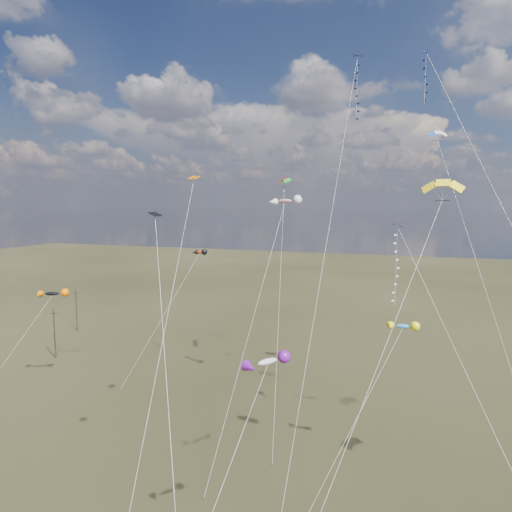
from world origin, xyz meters
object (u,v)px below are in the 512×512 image
(parafoil_yellow, at_px, (442,185))
(novelty_black_orange, at_px, (52,294))
(diamond_black_high, at_px, (353,108))
(utility_pole_near, at_px, (55,333))
(utility_pole_far, at_px, (76,310))

(parafoil_yellow, distance_m, novelty_black_orange, 47.96)
(novelty_black_orange, bearing_deg, diamond_black_high, 3.87)
(diamond_black_high, height_order, parafoil_yellow, diamond_black_high)
(utility_pole_near, bearing_deg, diamond_black_high, -9.53)
(utility_pole_near, bearing_deg, novelty_black_orange, -46.10)
(utility_pole_far, bearing_deg, utility_pole_near, -60.26)
(diamond_black_high, distance_m, parafoil_yellow, 18.24)
(utility_pole_near, relative_size, parafoil_yellow, 0.30)
(utility_pole_near, height_order, utility_pole_far, same)
(utility_pole_near, xyz_separation_m, utility_pole_far, (-8.00, 14.00, 0.00))
(diamond_black_high, relative_size, novelty_black_orange, 2.90)
(utility_pole_near, relative_size, utility_pole_far, 1.00)
(diamond_black_high, distance_m, novelty_black_orange, 42.35)
(utility_pole_far, xyz_separation_m, parafoil_yellow, (62.74, -36.06, 21.40))
(utility_pole_far, distance_m, diamond_black_high, 66.00)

